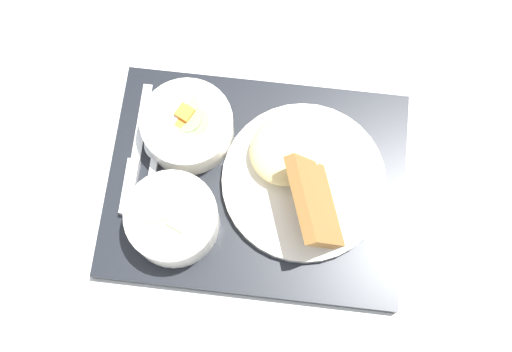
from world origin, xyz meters
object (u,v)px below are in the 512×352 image
at_px(bowl_salad, 187,126).
at_px(bowl_soup, 172,219).
at_px(spoon, 154,162).
at_px(plate_main, 301,177).
at_px(knife, 132,174).

distance_m(bowl_salad, bowl_soup, 0.12).
relative_size(bowl_soup, spoon, 0.80).
xyz_separation_m(bowl_salad, spoon, (-0.04, -0.04, -0.02)).
bearing_deg(bowl_salad, spoon, -136.00).
distance_m(plate_main, knife, 0.22).
height_order(bowl_soup, spoon, bowl_soup).
bearing_deg(knife, bowl_soup, -132.64).
bearing_deg(bowl_soup, plate_main, 19.75).
height_order(knife, spoon, knife).
xyz_separation_m(bowl_soup, knife, (-0.06, 0.07, -0.03)).
bearing_deg(bowl_salad, bowl_soup, -96.59).
xyz_separation_m(bowl_salad, knife, (-0.07, -0.06, -0.02)).
xyz_separation_m(bowl_salad, bowl_soup, (-0.01, -0.12, 0.01)).
relative_size(bowl_salad, knife, 0.65).
relative_size(bowl_salad, spoon, 0.84).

